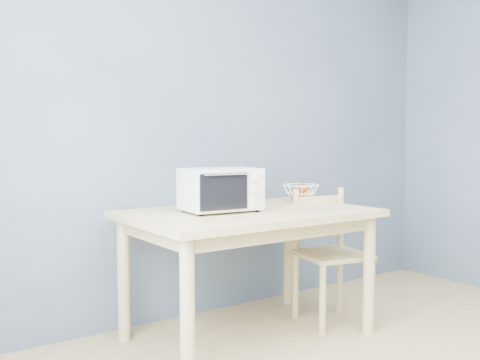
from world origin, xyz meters
TOP-DOWN VIEW (x-y plane):
  - dining_table at (-0.12, 1.70)m, footprint 1.40×0.90m
  - toaster_oven at (-0.31, 1.73)m, footprint 0.44×0.33m
  - fruit_basket at (0.43, 1.87)m, footprint 0.28×0.28m
  - dining_chair at (0.46, 1.64)m, footprint 0.47×0.47m

SIDE VIEW (x-z plane):
  - dining_chair at x=0.46m, z-range -0.01..0.84m
  - dining_table at x=-0.12m, z-range 0.27..1.02m
  - fruit_basket at x=0.43m, z-range 0.75..0.88m
  - toaster_oven at x=-0.31m, z-range 0.76..1.00m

